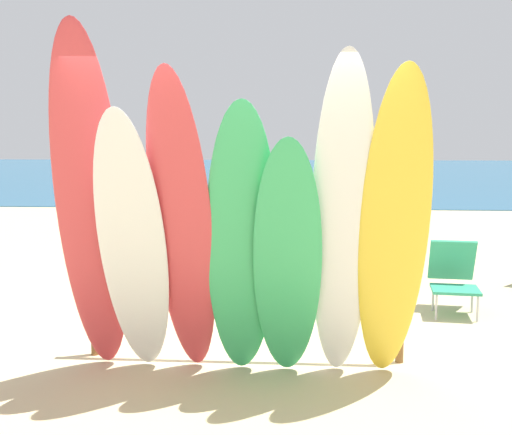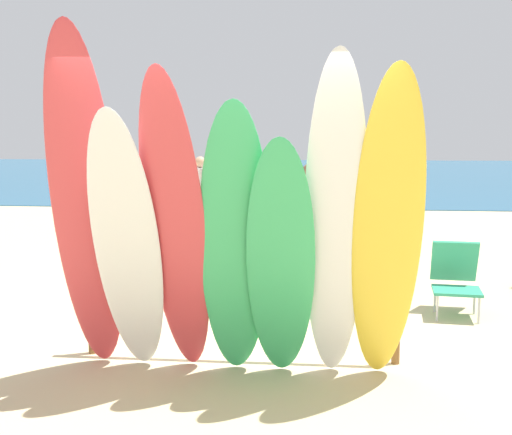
{
  "view_description": "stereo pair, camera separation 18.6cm",
  "coord_description": "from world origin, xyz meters",
  "px_view_note": "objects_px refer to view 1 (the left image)",
  "views": [
    {
      "loc": [
        0.5,
        -5.45,
        1.91
      ],
      "look_at": [
        0.0,
        1.36,
        1.08
      ],
      "focal_mm": 45.37,
      "sensor_mm": 36.0,
      "label": 1
    },
    {
      "loc": [
        0.69,
        -5.44,
        1.91
      ],
      "look_at": [
        0.0,
        1.36,
        1.08
      ],
      "focal_mm": 45.37,
      "sensor_mm": 36.0,
      "label": 2
    }
  ],
  "objects_px": {
    "surfboard_white_1": "(133,247)",
    "surfboard_green_3": "(242,244)",
    "beachgoer_midbeach": "(193,192)",
    "beach_chair_red": "(453,274)",
    "surfboard_green_4": "(287,262)",
    "surfboard_yellow_6": "(394,230)",
    "surfboard_red_2": "(182,229)",
    "surfboard_rack": "(245,293)",
    "surfboard_white_5": "(342,224)",
    "surfboard_red_0": "(91,206)",
    "beachgoer_by_water": "(304,209)"
  },
  "relations": [
    {
      "from": "surfboard_green_4",
      "to": "surfboard_yellow_6",
      "type": "distance_m",
      "value": 0.84
    },
    {
      "from": "surfboard_white_1",
      "to": "surfboard_white_5",
      "type": "xyz_separation_m",
      "value": [
        1.62,
        0.01,
        0.2
      ]
    },
    {
      "from": "surfboard_white_1",
      "to": "beach_chair_red",
      "type": "bearing_deg",
      "value": 39.16
    },
    {
      "from": "surfboard_green_3",
      "to": "beach_chair_red",
      "type": "xyz_separation_m",
      "value": [
        2.14,
        2.25,
        -0.68
      ]
    },
    {
      "from": "surfboard_red_2",
      "to": "beach_chair_red",
      "type": "height_order",
      "value": "surfboard_red_2"
    },
    {
      "from": "surfboard_rack",
      "to": "beachgoer_midbeach",
      "type": "height_order",
      "value": "beachgoer_midbeach"
    },
    {
      "from": "surfboard_white_1",
      "to": "surfboard_red_2",
      "type": "xyz_separation_m",
      "value": [
        0.39,
        -0.01,
        0.14
      ]
    },
    {
      "from": "surfboard_white_1",
      "to": "surfboard_green_4",
      "type": "distance_m",
      "value": 1.21
    },
    {
      "from": "surfboard_red_2",
      "to": "beachgoer_by_water",
      "type": "bearing_deg",
      "value": 83.39
    },
    {
      "from": "surfboard_rack",
      "to": "surfboard_green_4",
      "type": "distance_m",
      "value": 0.77
    },
    {
      "from": "surfboard_red_0",
      "to": "surfboard_green_4",
      "type": "height_order",
      "value": "surfboard_red_0"
    },
    {
      "from": "surfboard_green_3",
      "to": "surfboard_rack",
      "type": "bearing_deg",
      "value": 87.27
    },
    {
      "from": "surfboard_yellow_6",
      "to": "beachgoer_midbeach",
      "type": "distance_m",
      "value": 7.59
    },
    {
      "from": "surfboard_white_1",
      "to": "surfboard_white_5",
      "type": "bearing_deg",
      "value": 2.26
    },
    {
      "from": "surfboard_white_1",
      "to": "surfboard_green_3",
      "type": "bearing_deg",
      "value": 4.36
    },
    {
      "from": "surfboard_white_1",
      "to": "beachgoer_by_water",
      "type": "bearing_deg",
      "value": 75.24
    },
    {
      "from": "surfboard_red_2",
      "to": "surfboard_green_4",
      "type": "distance_m",
      "value": 0.85
    },
    {
      "from": "surfboard_white_1",
      "to": "surfboard_white_5",
      "type": "relative_size",
      "value": 0.86
    },
    {
      "from": "surfboard_white_5",
      "to": "surfboard_rack",
      "type": "bearing_deg",
      "value": 143.66
    },
    {
      "from": "beach_chair_red",
      "to": "surfboard_green_3",
      "type": "bearing_deg",
      "value": -127.64
    },
    {
      "from": "surfboard_white_1",
      "to": "beachgoer_by_water",
      "type": "relative_size",
      "value": 1.45
    },
    {
      "from": "beachgoer_by_water",
      "to": "surfboard_red_2",
      "type": "bearing_deg",
      "value": -31.15
    },
    {
      "from": "surfboard_white_1",
      "to": "surfboard_red_2",
      "type": "relative_size",
      "value": 0.89
    },
    {
      "from": "surfboard_red_0",
      "to": "surfboard_yellow_6",
      "type": "distance_m",
      "value": 2.36
    },
    {
      "from": "surfboard_rack",
      "to": "surfboard_white_5",
      "type": "distance_m",
      "value": 1.19
    },
    {
      "from": "surfboard_rack",
      "to": "beachgoer_by_water",
      "type": "xyz_separation_m",
      "value": [
        0.52,
        3.94,
        0.31
      ]
    },
    {
      "from": "surfboard_white_1",
      "to": "beachgoer_by_water",
      "type": "distance_m",
      "value": 4.72
    },
    {
      "from": "surfboard_white_1",
      "to": "surfboard_red_2",
      "type": "height_order",
      "value": "surfboard_red_2"
    },
    {
      "from": "surfboard_red_0",
      "to": "beach_chair_red",
      "type": "bearing_deg",
      "value": 32.05
    },
    {
      "from": "surfboard_red_2",
      "to": "surfboard_white_1",
      "type": "bearing_deg",
      "value": -175.64
    },
    {
      "from": "surfboard_red_2",
      "to": "surfboard_green_4",
      "type": "height_order",
      "value": "surfboard_red_2"
    },
    {
      "from": "surfboard_white_5",
      "to": "beachgoer_by_water",
      "type": "distance_m",
      "value": 4.53
    },
    {
      "from": "surfboard_green_4",
      "to": "beachgoer_midbeach",
      "type": "relative_size",
      "value": 1.28
    },
    {
      "from": "surfboard_green_3",
      "to": "surfboard_white_5",
      "type": "height_order",
      "value": "surfboard_white_5"
    },
    {
      "from": "surfboard_green_3",
      "to": "beachgoer_by_water",
      "type": "bearing_deg",
      "value": 78.04
    },
    {
      "from": "beachgoer_by_water",
      "to": "beach_chair_red",
      "type": "relative_size",
      "value": 1.96
    },
    {
      "from": "beachgoer_midbeach",
      "to": "beach_chair_red",
      "type": "relative_size",
      "value": 1.99
    },
    {
      "from": "surfboard_rack",
      "to": "surfboard_red_0",
      "type": "height_order",
      "value": "surfboard_red_0"
    },
    {
      "from": "surfboard_rack",
      "to": "beach_chair_red",
      "type": "distance_m",
      "value": 2.76
    },
    {
      "from": "surfboard_white_1",
      "to": "surfboard_yellow_6",
      "type": "distance_m",
      "value": 2.01
    },
    {
      "from": "surfboard_white_5",
      "to": "surfboard_red_2",
      "type": "bearing_deg",
      "value": 179.95
    },
    {
      "from": "surfboard_yellow_6",
      "to": "beachgoer_midbeach",
      "type": "relative_size",
      "value": 1.6
    },
    {
      "from": "beachgoer_midbeach",
      "to": "beach_chair_red",
      "type": "distance_m",
      "value": 6.11
    },
    {
      "from": "surfboard_yellow_6",
      "to": "beachgoer_midbeach",
      "type": "xyz_separation_m",
      "value": [
        -2.76,
        7.07,
        -0.31
      ]
    },
    {
      "from": "surfboard_green_3",
      "to": "beach_chair_red",
      "type": "height_order",
      "value": "surfboard_green_3"
    },
    {
      "from": "surfboard_green_3",
      "to": "beachgoer_by_water",
      "type": "xyz_separation_m",
      "value": [
        0.49,
        4.48,
        -0.21
      ]
    },
    {
      "from": "surfboard_rack",
      "to": "beachgoer_midbeach",
      "type": "bearing_deg",
      "value": 103.57
    },
    {
      "from": "surfboard_rack",
      "to": "surfboard_white_1",
      "type": "bearing_deg",
      "value": -144.77
    },
    {
      "from": "surfboard_yellow_6",
      "to": "surfboard_white_1",
      "type": "bearing_deg",
      "value": 177.11
    },
    {
      "from": "surfboard_red_0",
      "to": "surfboard_red_2",
      "type": "bearing_deg",
      "value": -6.11
    }
  ]
}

